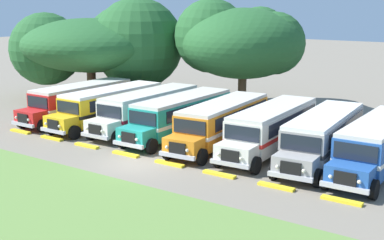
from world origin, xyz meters
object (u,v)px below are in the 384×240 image
Objects in this scene: broad_shade_tree at (242,41)px; parked_bus_slot_1 at (110,104)px; parked_bus_slot_2 at (148,108)px; parked_bus_slot_5 at (272,127)px; parked_bus_slot_6 at (323,135)px; secondary_tree at (101,45)px; parked_bus_slot_4 at (222,121)px; parked_bus_slot_0 at (80,100)px; parked_bus_slot_3 at (181,114)px; parked_bus_slot_7 at (378,142)px.

parked_bus_slot_1 is at bearing -112.87° from broad_shade_tree.
parked_bus_slot_5 is at bearing 88.13° from parked_bus_slot_2.
broad_shade_tree reaches higher than parked_bus_slot_6.
broad_shade_tree is 14.26m from secondary_tree.
parked_bus_slot_4 is 13.62m from broad_shade_tree.
parked_bus_slot_4 is (13.64, -0.05, 0.00)m from parked_bus_slot_0.
parked_bus_slot_1 is 3.39m from parked_bus_slot_2.
parked_bus_slot_6 is (17.18, 0.31, 0.00)m from parked_bus_slot_1.
parked_bus_slot_3 and parked_bus_slot_6 have the same top height.
parked_bus_slot_5 is 1.00× the size of parked_bus_slot_7.
secondary_tree is (-12.13, 7.58, 3.73)m from parked_bus_slot_2.
secondary_tree is at bearing -146.72° from parked_bus_slot_0.
parked_bus_slot_2 is 12.14m from broad_shade_tree.
parked_bus_slot_6 is (6.96, 0.29, 0.00)m from parked_bus_slot_4.
parked_bus_slot_6 is (3.49, -0.13, 0.00)m from parked_bus_slot_5.
parked_bus_slot_0 is 15.09m from broad_shade_tree.
parked_bus_slot_4 is at bearing -86.33° from parked_bus_slot_5.
parked_bus_slot_7 is 0.63× the size of secondary_tree.
secondary_tree is (-13.78, -3.60, -0.73)m from broad_shade_tree.
parked_bus_slot_3 is at bearing -98.56° from parked_bus_slot_4.
parked_bus_slot_5 is at bearing -19.01° from secondary_tree.
parked_bus_slot_7 is (13.79, 0.06, 0.00)m from parked_bus_slot_3.
parked_bus_slot_4 and parked_bus_slot_5 have the same top height.
parked_bus_slot_7 is at bearing -15.06° from secondary_tree.
parked_bus_slot_3 is at bearing 83.14° from parked_bus_slot_2.
broad_shade_tree is at bearing 157.33° from parked_bus_slot_1.
parked_bus_slot_4 is 10.19m from parked_bus_slot_7.
parked_bus_slot_2 is 6.91m from parked_bus_slot_4.
parked_bus_slot_6 is at bearing 89.27° from parked_bus_slot_3.
parked_bus_slot_5 is 3.49m from parked_bus_slot_6.
parked_bus_slot_4 is at bearing -65.98° from broad_shade_tree.
parked_bus_slot_0 is 20.61m from parked_bus_slot_6.
parked_bus_slot_6 is 17.33m from broad_shade_tree.
parked_bus_slot_2 is at bearing -99.54° from parked_bus_slot_4.
parked_bus_slot_0 is 23.83m from parked_bus_slot_7.
broad_shade_tree reaches higher than parked_bus_slot_0.
parked_bus_slot_3 and parked_bus_slot_7 have the same top height.
parked_bus_slot_2 and parked_bus_slot_4 have the same top height.
parked_bus_slot_1 and parked_bus_slot_5 have the same top height.
parked_bus_slot_1 is 17.18m from parked_bus_slot_6.
broad_shade_tree is at bearing -138.11° from parked_bus_slot_6.
parked_bus_slot_0 and parked_bus_slot_5 have the same top height.
parked_bus_slot_3 is at bearing 90.88° from parked_bus_slot_0.
parked_bus_slot_0 is 0.99× the size of parked_bus_slot_5.
parked_bus_slot_1 is 0.99× the size of parked_bus_slot_4.
secondary_tree is at bearing -105.86° from parked_bus_slot_7.
parked_bus_slot_2 is at bearing -91.74° from parked_bus_slot_7.
parked_bus_slot_0 is at bearing -91.92° from parked_bus_slot_5.
parked_bus_slot_3 is 10.57m from parked_bus_slot_6.
parked_bus_slot_3 is (10.04, 0.20, 0.00)m from parked_bus_slot_0.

